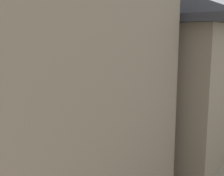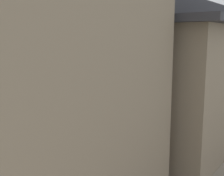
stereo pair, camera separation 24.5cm
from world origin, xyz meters
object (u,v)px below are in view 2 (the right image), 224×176
boat_midriver_drifting (148,72)px  mooring_post_dock_mid (92,132)px  boat_moored_third (179,99)px  boat_moored_far (223,77)px  house_waterfront_nearest (18,58)px  boat_moored_second (177,69)px  boat_moored_nearest (204,84)px  house_waterfront_tall (219,67)px  mooring_post_dock_far (160,106)px  house_waterfront_second (168,79)px

boat_midriver_drifting → mooring_post_dock_mid: (13.38, -29.31, 0.93)m
boat_midriver_drifting → boat_moored_third: bearing=-52.9°
boat_moored_far → house_waterfront_nearest: bearing=-81.6°
boat_moored_second → house_waterfront_nearest: house_waterfront_nearest is taller
boat_midriver_drifting → mooring_post_dock_mid: size_ratio=4.64×
boat_moored_nearest → mooring_post_dock_mid: 23.51m
house_waterfront_tall → mooring_post_dock_mid: house_waterfront_tall is taller
mooring_post_dock_far → boat_midriver_drifting: bearing=120.9°
mooring_post_dock_mid → mooring_post_dock_far: bearing=90.0°
boat_moored_second → house_waterfront_second: size_ratio=0.66×
house_waterfront_second → mooring_post_dock_mid: (-3.05, -1.54, -2.54)m
house_waterfront_second → mooring_post_dock_far: bearing=119.5°
mooring_post_dock_far → house_waterfront_tall: bearing=18.5°
boat_moored_far → house_waterfront_nearest: 37.37m
boat_moored_nearest → house_waterfront_second: size_ratio=0.63×
boat_moored_third → house_waterfront_second: house_waterfront_second is taller
boat_moored_second → house_waterfront_tall: house_waterfront_tall is taller
boat_moored_third → house_waterfront_nearest: bearing=-77.7°
boat_moored_third → mooring_post_dock_mid: 13.82m
boat_moored_nearest → boat_moored_second: 16.83m
mooring_post_dock_mid → mooring_post_dock_far: 6.91m
house_waterfront_tall → boat_moored_far: bearing=104.7°
boat_midriver_drifting → boat_moored_far: bearing=8.5°
boat_moored_far → mooring_post_dock_mid: size_ratio=5.82×
house_waterfront_second → house_waterfront_tall: 6.49m
boat_moored_third → boat_midriver_drifting: (-11.81, 15.61, 0.08)m
boat_moored_nearest → mooring_post_dock_far: mooring_post_dock_far is taller
house_waterfront_tall → boat_moored_nearest: bearing=111.3°
house_waterfront_tall → house_waterfront_second: bearing=-92.3°
boat_moored_second → boat_moored_third: size_ratio=0.80×
mooring_post_dock_mid → house_waterfront_tall: bearing=67.6°
mooring_post_dock_far → house_waterfront_nearest: bearing=-78.0°
boat_moored_third → mooring_post_dock_far: size_ratio=7.46×
boat_moored_far → mooring_post_dock_far: (2.71, -23.98, 0.90)m
house_waterfront_nearest → house_waterfront_second: 7.42m
house_waterfront_nearest → house_waterfront_second: bearing=87.2°
house_waterfront_tall → mooring_post_dock_mid: size_ratio=7.29×
boat_moored_third → boat_moored_far: size_ratio=1.04×
mooring_post_dock_mid → boat_moored_second: bearing=108.1°
boat_midriver_drifting → mooring_post_dock_mid: 32.23m
boat_moored_second → boat_moored_third: bearing=-65.7°
mooring_post_dock_mid → mooring_post_dock_far: mooring_post_dock_mid is taller
boat_moored_nearest → house_waterfront_nearest: size_ratio=0.49×
boat_moored_second → boat_moored_third: (10.60, -23.53, 0.08)m
boat_moored_nearest → mooring_post_dock_far: bearing=-80.8°
boat_moored_far → house_waterfront_second: 30.13m
boat_moored_second → boat_moored_far: 11.38m
boat_moored_third → house_waterfront_nearest: 20.50m
boat_moored_third → boat_moored_far: (-1.14, 17.20, 0.02)m
mooring_post_dock_mid → boat_moored_third: bearing=96.5°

